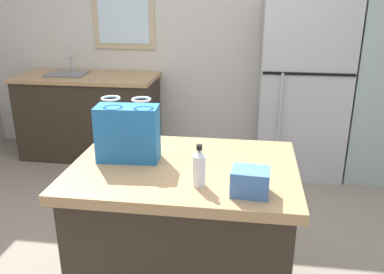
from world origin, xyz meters
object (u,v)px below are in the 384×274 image
shopping_bag (128,133)px  small_box (250,182)px  kitchen_island (184,236)px  bottle (199,168)px  refrigerator (302,88)px  tall_cabinet (382,75)px

shopping_bag → small_box: 0.73m
kitchen_island → bottle: (0.11, -0.23, 0.53)m
small_box → bottle: (-0.24, 0.05, 0.03)m
kitchen_island → shopping_bag: shopping_bag is taller
refrigerator → shopping_bag: bearing=-119.0°
shopping_bag → bottle: shopping_bag is taller
kitchen_island → refrigerator: 2.29m
kitchen_island → small_box: 0.67m
small_box → refrigerator: bearing=78.4°
kitchen_island → bottle: bottle is taller
small_box → bottle: bearing=169.1°
refrigerator → tall_cabinet: size_ratio=0.85×
bottle → kitchen_island: bearing=115.6°
refrigerator → shopping_bag: (-1.14, -2.06, 0.19)m
refrigerator → shopping_bag: size_ratio=4.92×
small_box → bottle: 0.24m
kitchen_island → tall_cabinet: 2.67m
kitchen_island → bottle: bearing=-64.4°
refrigerator → tall_cabinet: (0.72, 0.00, 0.15)m
refrigerator → small_box: bearing=-101.6°
shopping_bag → kitchen_island: bearing=-5.8°
refrigerator → kitchen_island: bearing=-111.8°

